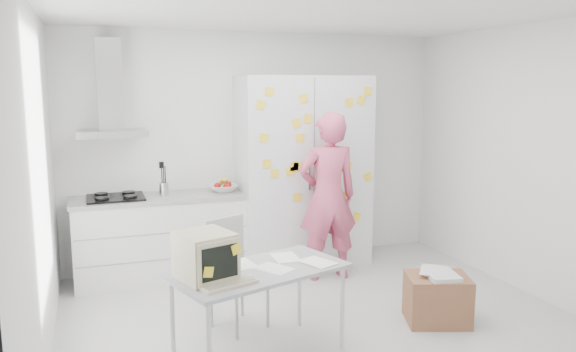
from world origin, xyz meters
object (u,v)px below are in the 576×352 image
object	(u,v)px
chair	(233,266)
cardboard_box	(437,298)
person	(328,197)
desk	(227,264)

from	to	relation	value
chair	cardboard_box	bearing A→B (deg)	-42.66
person	chair	bearing A→B (deg)	37.31
person	cardboard_box	size ratio (longest dim) A/B	2.81
person	desk	size ratio (longest dim) A/B	1.24
desk	cardboard_box	world-z (taller)	desk
desk	chair	xyz separation A→B (m)	(0.22, 0.70, -0.26)
cardboard_box	person	bearing A→B (deg)	107.75
person	desk	distance (m)	2.16
desk	cardboard_box	bearing A→B (deg)	-13.41
chair	cardboard_box	xyz separation A→B (m)	(1.72, -0.56, -0.32)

